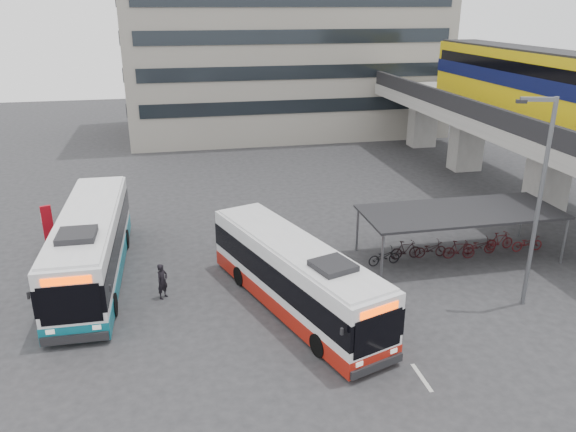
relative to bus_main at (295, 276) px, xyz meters
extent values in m
plane|color=#28282B|center=(0.80, 0.33, -1.50)|extent=(120.00, 120.00, 0.00)
cube|color=gray|center=(17.80, 8.33, 0.80)|extent=(2.20, 1.60, 4.60)
cube|color=gray|center=(17.80, 18.33, 0.80)|extent=(2.20, 1.60, 4.60)
cube|color=gray|center=(17.80, 26.33, 0.80)|extent=(2.20, 1.60, 4.60)
cube|color=gray|center=(17.80, 12.33, 3.55)|extent=(8.00, 32.00, 0.90)
cube|color=black|center=(14.05, 12.33, 4.55)|extent=(0.35, 32.00, 1.10)
cube|color=black|center=(21.55, 12.33, 4.55)|extent=(0.35, 32.00, 1.10)
cube|color=gold|center=(17.80, 11.34, 6.10)|extent=(2.90, 20.00, 3.90)
cube|color=#0A0F3A|center=(17.80, 11.34, 6.30)|extent=(2.98, 20.02, 0.90)
cube|color=black|center=(17.80, 11.34, 7.10)|extent=(2.96, 19.20, 0.70)
cube|color=black|center=(17.80, 11.34, 8.05)|extent=(2.70, 19.60, 0.25)
cylinder|color=#595B60|center=(4.50, 5.13, -0.30)|extent=(0.12, 0.12, 2.40)
cylinder|color=#595B60|center=(14.10, 5.13, -0.30)|extent=(0.12, 0.12, 2.40)
cylinder|color=#595B60|center=(4.50, 1.53, -0.30)|extent=(0.12, 0.12, 2.40)
cylinder|color=#595B60|center=(14.10, 1.53, -0.30)|extent=(0.12, 0.12, 2.40)
cube|color=black|center=(9.30, 3.33, 0.98)|extent=(10.00, 4.00, 0.12)
imported|color=black|center=(5.30, 3.33, -1.05)|extent=(1.71, 0.60, 0.90)
imported|color=black|center=(6.63, 3.33, -1.00)|extent=(1.66, 0.47, 1.00)
imported|color=black|center=(7.97, 3.33, -1.05)|extent=(1.71, 0.60, 0.90)
imported|color=black|center=(9.30, 3.33, -1.00)|extent=(1.66, 0.47, 1.00)
imported|color=#350C0F|center=(10.63, 3.33, -1.05)|extent=(1.71, 0.60, 0.90)
imported|color=#3F0C0F|center=(11.97, 3.33, -1.00)|extent=(1.66, 0.47, 1.00)
imported|color=#490C0F|center=(13.30, 3.33, -1.05)|extent=(1.71, 0.60, 0.90)
cube|color=gray|center=(6.80, 36.33, 11.00)|extent=(30.00, 15.00, 25.00)
cube|color=beige|center=(3.30, -5.67, -1.50)|extent=(0.15, 1.60, 0.01)
cube|color=beige|center=(3.30, -2.67, -1.50)|extent=(0.15, 1.60, 0.01)
cube|color=beige|center=(3.30, 0.33, -1.50)|extent=(0.15, 1.60, 0.01)
cube|color=white|center=(-0.01, 0.01, 0.16)|extent=(5.74, 11.09, 2.50)
cube|color=#9C180E|center=(-0.01, 0.01, -1.00)|extent=(5.79, 11.14, 0.68)
cube|color=black|center=(-0.01, 0.01, 0.27)|extent=(5.80, 11.12, 1.05)
cube|color=#F23C00|center=(1.77, -5.15, 1.09)|extent=(1.56, 0.60, 0.27)
cube|color=black|center=(0.88, -2.57, 1.61)|extent=(1.79, 1.83, 0.25)
cylinder|color=black|center=(0.11, -3.64, -1.05)|extent=(0.55, 0.95, 0.91)
cylinder|color=black|center=(0.03, 3.26, -1.05)|extent=(0.55, 0.95, 0.91)
cube|color=white|center=(-8.71, 4.77, 0.31)|extent=(2.71, 11.97, 2.73)
cube|color=#0C5D6E|center=(-8.71, 4.77, -0.96)|extent=(2.75, 12.01, 0.75)
cube|color=black|center=(-8.71, 4.77, 0.43)|extent=(2.77, 11.99, 1.14)
cube|color=#F23C00|center=(-8.80, -1.20, 1.33)|extent=(1.78, 0.11, 0.30)
cube|color=black|center=(-8.76, 1.79, 1.90)|extent=(1.54, 1.61, 0.28)
cylinder|color=black|center=(-9.96, 0.97, -1.01)|extent=(0.31, 1.00, 0.99)
cylinder|color=black|center=(-7.48, 8.09, -1.01)|extent=(0.31, 1.00, 0.99)
imported|color=black|center=(-5.52, 2.05, -0.69)|extent=(0.69, 0.71, 1.63)
cylinder|color=#595B60|center=(9.83, -1.72, 2.97)|extent=(0.18, 0.18, 8.96)
cube|color=#595B60|center=(9.18, -1.53, 7.34)|extent=(1.34, 0.54, 0.17)
cube|color=black|center=(8.59, -1.35, 7.25)|extent=(0.43, 0.30, 0.13)
cube|color=#A00915|center=(-11.26, 8.25, -0.20)|extent=(0.55, 0.31, 2.60)
cube|color=white|center=(-11.26, 8.25, 0.47)|extent=(0.55, 0.21, 0.52)
camera|label=1|loc=(-4.68, -20.71, 10.77)|focal=35.00mm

